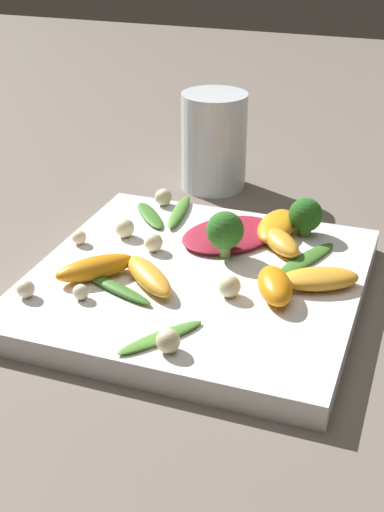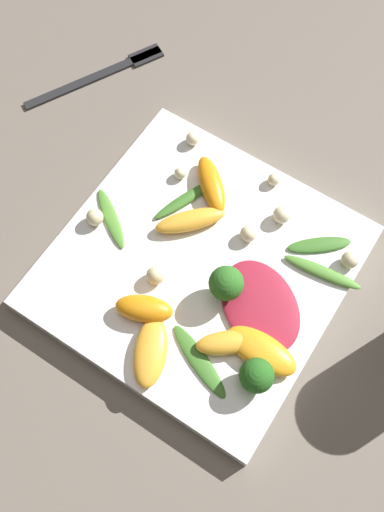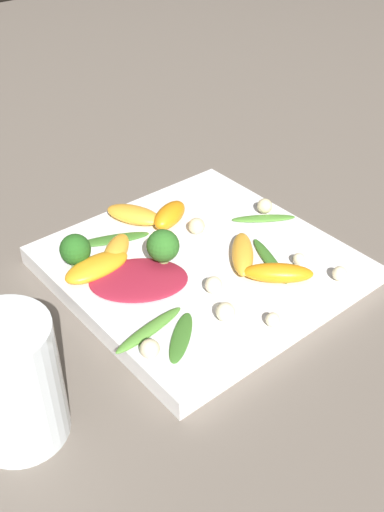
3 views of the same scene
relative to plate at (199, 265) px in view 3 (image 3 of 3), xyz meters
The scene contains 25 objects.
ground_plane 0.01m from the plate, ahead, with size 2.40×2.40×0.00m, color #6B6056.
plate is the anchor object (origin of this frame).
drinking_glass 0.26m from the plate, 75.07° to the right, with size 0.08×0.08×0.11m.
radicchio_leaf_0 0.08m from the plate, 95.09° to the right, with size 0.12×0.12×0.01m.
orange_segment_0 0.11m from the plate, 115.21° to the right, with size 0.03×0.07×0.02m.
orange_segment_1 0.09m from the plate, 130.37° to the right, with size 0.06×0.06×0.02m.
orange_segment_2 0.11m from the plate, behind, with size 0.08×0.06×0.02m.
orange_segment_3 0.08m from the plate, 167.15° to the left, with size 0.05×0.06×0.02m.
orange_segment_4 0.05m from the plate, 44.62° to the left, with size 0.07×0.07×0.02m.
orange_segment_5 0.09m from the plate, 24.35° to the left, with size 0.07×0.07×0.02m.
broccoli_floret_0 0.13m from the plate, 123.78° to the right, with size 0.03×0.03×0.04m.
broccoli_floret_1 0.05m from the plate, 108.42° to the right, with size 0.03×0.03×0.04m.
arugula_sprig_0 0.08m from the plate, 43.12° to the left, with size 0.08×0.04×0.01m.
arugula_sprig_1 0.12m from the plate, 62.08° to the right, with size 0.02×0.08×0.01m.
arugula_sprig_2 0.11m from the plate, 94.25° to the left, with size 0.05×0.07×0.00m.
arugula_sprig_3 0.10m from the plate, 147.31° to the right, with size 0.05×0.08×0.00m.
arugula_sprig_4 0.13m from the plate, 47.99° to the right, with size 0.06×0.06×0.01m.
macadamia_nut_0 0.15m from the plate, 35.54° to the left, with size 0.02×0.02×0.02m.
macadamia_nut_1 0.15m from the plate, 56.98° to the right, with size 0.02×0.02×0.02m.
macadamia_nut_2 0.06m from the plate, 26.69° to the right, with size 0.02×0.02×0.02m.
macadamia_nut_3 0.10m from the plate, 26.31° to the right, with size 0.02×0.02×0.02m.
macadamia_nut_4 0.05m from the plate, 143.99° to the left, with size 0.02×0.02×0.02m.
macadamia_nut_5 0.12m from the plate, 99.05° to the left, with size 0.02×0.02×0.02m.
macadamia_nut_6 0.11m from the plate, 43.94° to the left, with size 0.01×0.01×0.01m.
macadamia_nut_7 0.13m from the plate, ahead, with size 0.01×0.01×0.01m.
Camera 3 is at (0.39, -0.33, 0.41)m, focal length 42.00 mm.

